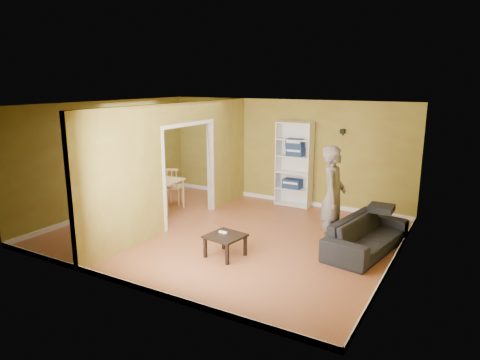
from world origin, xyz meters
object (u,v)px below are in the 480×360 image
chair_near (141,194)px  chair_far (174,186)px  person (333,188)px  sofa (367,230)px  dining_table (156,182)px  bookshelf (295,164)px  chair_left (129,185)px  coffee_table (225,238)px

chair_near → chair_far: bearing=101.8°
person → chair_near: bearing=85.6°
sofa → person: bearing=105.9°
dining_table → chair_near: size_ratio=1.18×
chair_near → chair_far: (0.09, 1.10, -0.03)m
bookshelf → chair_far: size_ratio=2.19×
bookshelf → chair_left: size_ratio=2.05×
person → dining_table: person is taller
dining_table → chair_near: chair_near is taller
dining_table → chair_near: (0.04, -0.56, -0.16)m
chair_left → chair_far: 1.12m
sofa → dining_table: 5.10m
person → chair_left: 5.29m
bookshelf → chair_near: size_ratio=2.07×
bookshelf → chair_far: bearing=-151.4°
person → coffee_table: person is taller
coffee_table → chair_far: size_ratio=0.63×
sofa → chair_far: 5.01m
chair_far → chair_left: bearing=11.4°
sofa → chair_near: (-5.05, -0.42, 0.10)m
sofa → chair_near: size_ratio=2.09×
person → bookshelf: person is taller
person → coffee_table: size_ratio=3.71×
chair_near → dining_table: bearing=110.2°
person → chair_far: 4.42m
chair_left → dining_table: bearing=108.9°
sofa → chair_left: bearing=99.2°
chair_far → dining_table: bearing=55.5°
sofa → bookshelf: (-2.32, 2.12, 0.64)m
sofa → chair_left: 5.91m
sofa → coffee_table: 2.59m
person → chair_near: 4.46m
person → coffee_table: 2.19m
dining_table → chair_near: 0.59m
sofa → chair_far: chair_far is taller
coffee_table → chair_near: bearing=159.7°
coffee_table → dining_table: bearing=151.0°
person → dining_table: 4.47m
sofa → bookshelf: bearing=57.5°
person → coffee_table: bearing=126.0°
coffee_table → sofa: bearing=35.9°
dining_table → chair_left: size_ratio=1.17×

